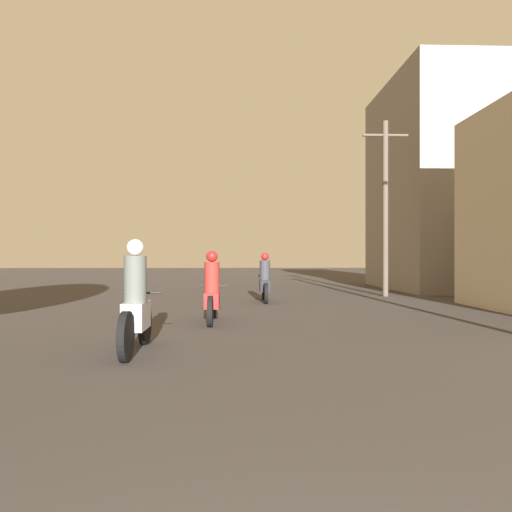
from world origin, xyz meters
name	(u,v)px	position (x,y,z in m)	size (l,w,h in m)	color
motorcycle_silver	(136,307)	(-1.70, 6.98, 0.66)	(0.60, 2.02, 1.64)	black
motorcycle_red	(212,293)	(-0.77, 10.23, 0.62)	(0.60, 1.98, 1.52)	black
motorcycle_black	(265,282)	(0.60, 15.00, 0.61)	(0.60, 1.96, 1.51)	black
building_right_far	(441,186)	(8.54, 20.90, 4.45)	(4.66, 7.55, 8.90)	gray
utility_pole_far	(385,204)	(4.93, 16.97, 3.23)	(1.60, 0.20, 6.14)	#4C4238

